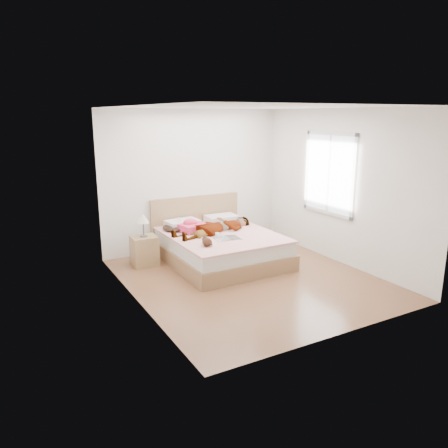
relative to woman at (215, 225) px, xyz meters
name	(u,v)px	position (x,y,z in m)	size (l,w,h in m)	color
ground	(250,279)	(0.01, -1.14, -0.62)	(4.00, 4.00, 0.00)	#4E2D18
woman	(215,225)	(0.00, 0.00, 0.00)	(0.61, 1.63, 0.22)	silver
hair	(175,227)	(-0.57, 0.45, -0.07)	(0.45, 0.55, 0.08)	black
phone	(180,219)	(-0.50, 0.40, 0.07)	(0.05, 0.10, 0.01)	silver
room_shell	(329,174)	(1.79, -0.84, 0.88)	(4.00, 4.00, 4.00)	white
bed	(219,245)	(0.01, -0.10, -0.35)	(1.80, 2.08, 1.00)	brown
towel	(192,227)	(-0.37, 0.16, -0.02)	(0.48, 0.42, 0.22)	#FD4475
magazine	(228,238)	(-0.04, -0.53, -0.10)	(0.45, 0.32, 0.02)	white
coffee_mug	(218,235)	(-0.17, -0.39, -0.07)	(0.11, 0.08, 0.09)	silver
plush_toy	(207,242)	(-0.53, -0.72, -0.04)	(0.17, 0.25, 0.13)	black
nightstand	(144,248)	(-1.21, 0.29, -0.33)	(0.43, 0.38, 0.89)	olive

